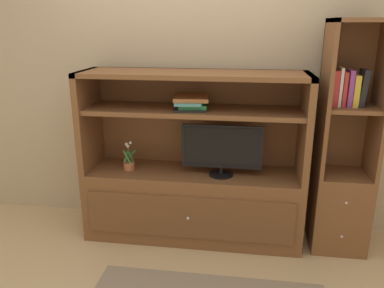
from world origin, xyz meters
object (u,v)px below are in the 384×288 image
object	(u,v)px
potted_plant	(129,164)
bookshelf_tall	(342,177)
upright_book_row	(349,88)
tv_monitor	(222,149)
media_console	(193,185)
magazine_stack	(191,102)

from	to	relation	value
potted_plant	bookshelf_tall	size ratio (longest dim) A/B	0.14
potted_plant	upright_book_row	world-z (taller)	upright_book_row
tv_monitor	media_console	bearing A→B (deg)	166.03
bookshelf_tall	upright_book_row	world-z (taller)	bookshelf_tall
potted_plant	tv_monitor	bearing A→B (deg)	-1.10
tv_monitor	upright_book_row	size ratio (longest dim) A/B	2.26
tv_monitor	magazine_stack	distance (m)	0.44
tv_monitor	bookshelf_tall	distance (m)	0.96
bookshelf_tall	upright_book_row	size ratio (longest dim) A/B	6.34
bookshelf_tall	media_console	bearing A→B (deg)	-179.81
media_console	potted_plant	distance (m)	0.56
magazine_stack	upright_book_row	bearing A→B (deg)	0.04
media_console	tv_monitor	size ratio (longest dim) A/B	2.81
magazine_stack	upright_book_row	xyz separation A→B (m)	(1.16, 0.00, 0.13)
magazine_stack	upright_book_row	distance (m)	1.16
media_console	magazine_stack	xyz separation A→B (m)	(-0.01, -0.01, 0.71)
potted_plant	media_console	bearing A→B (deg)	4.75
upright_book_row	bookshelf_tall	bearing A→B (deg)	16.96
media_console	upright_book_row	world-z (taller)	upright_book_row
media_console	upright_book_row	xyz separation A→B (m)	(1.14, -0.01, 0.84)
media_console	bookshelf_tall	world-z (taller)	bookshelf_tall
magazine_stack	bookshelf_tall	distance (m)	1.31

